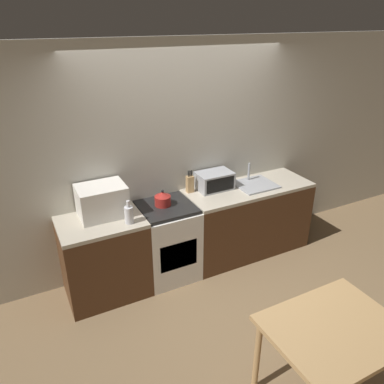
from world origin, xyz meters
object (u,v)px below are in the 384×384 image
object	(u,v)px
stove_range	(167,241)
microwave	(102,201)
dining_table	(334,337)
kettle	(163,199)
toaster_oven	(215,181)
bottle	(129,214)

from	to	relation	value
stove_range	microwave	xyz separation A→B (m)	(-0.67, 0.10, 0.62)
microwave	dining_table	world-z (taller)	microwave
microwave	dining_table	bearing A→B (deg)	-63.07
dining_table	kettle	bearing A→B (deg)	102.28
toaster_oven	dining_table	bearing A→B (deg)	-96.92
stove_range	toaster_oven	distance (m)	0.90
bottle	toaster_oven	world-z (taller)	bottle
microwave	dining_table	distance (m)	2.44
stove_range	microwave	distance (m)	0.91
kettle	microwave	size ratio (longest dim) A/B	0.38
stove_range	bottle	bearing A→B (deg)	-160.12
toaster_oven	dining_table	xyz separation A→B (m)	(-0.27, -2.19, -0.34)
microwave	toaster_oven	bearing A→B (deg)	1.82
microwave	toaster_oven	world-z (taller)	microwave
stove_range	microwave	bearing A→B (deg)	171.22
stove_range	dining_table	bearing A→B (deg)	-78.26
kettle	bottle	world-z (taller)	bottle
stove_range	toaster_oven	size ratio (longest dim) A/B	2.15
kettle	microwave	distance (m)	0.65
kettle	bottle	bearing A→B (deg)	-155.64
stove_range	dining_table	distance (m)	2.10
bottle	microwave	bearing A→B (deg)	124.59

